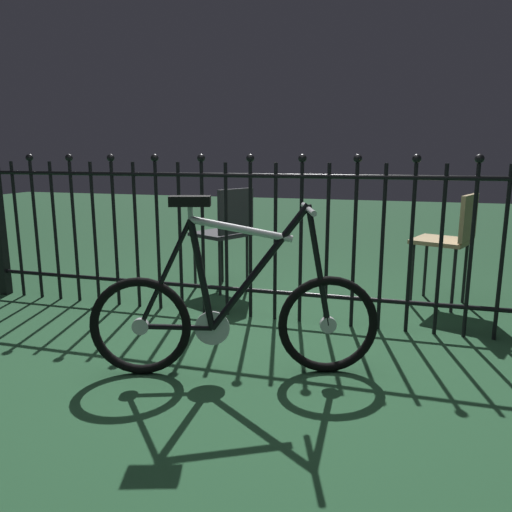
# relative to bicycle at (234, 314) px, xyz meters

# --- Properties ---
(ground_plane) EXTENTS (20.00, 20.00, 0.00)m
(ground_plane) POSITION_rel_bicycle_xyz_m (0.01, 0.16, -0.32)
(ground_plane) COLOR #224B2D
(iron_fence) EXTENTS (4.64, 0.07, 1.18)m
(iron_fence) POSITION_rel_bicycle_xyz_m (-0.04, 0.89, 0.27)
(iron_fence) COLOR black
(iron_fence) RESTS_ON ground
(bicycle) EXTENTS (1.43, 0.55, 0.92)m
(bicycle) POSITION_rel_bicycle_xyz_m (0.00, 0.00, 0.00)
(bicycle) COLOR black
(bicycle) RESTS_ON ground
(chair_charcoal) EXTENTS (0.53, 0.53, 0.85)m
(chair_charcoal) POSITION_rel_bicycle_xyz_m (-0.57, 1.51, 0.21)
(chair_charcoal) COLOR black
(chair_charcoal) RESTS_ON ground
(chair_tan) EXTENTS (0.49, 0.49, 0.84)m
(chair_tan) POSITION_rel_bicycle_xyz_m (1.17, 1.55, 0.21)
(chair_tan) COLOR black
(chair_tan) RESTS_ON ground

